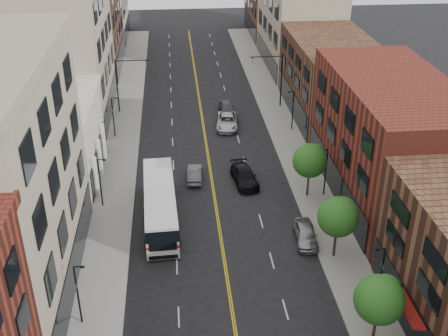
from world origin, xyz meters
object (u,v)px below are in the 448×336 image
object	(u,v)px
car_lane_a	(244,176)
car_lane_b	(227,121)
city_bus	(160,203)
car_parked_far	(306,234)
car_lane_c	(227,108)
car_lane_behind	(195,174)

from	to	relation	value
car_lane_a	car_lane_b	bearing A→B (deg)	84.08
car_lane_a	city_bus	bearing A→B (deg)	-151.49
car_parked_far	car_lane_c	xyz separation A→B (m)	(-4.02, 29.73, 0.02)
car_parked_far	car_lane_a	distance (m)	11.61
car_parked_far	car_lane_a	xyz separation A→B (m)	(-4.05, 10.88, 0.01)
car_lane_behind	car_lane_c	bearing A→B (deg)	-102.86
car_lane_a	car_parked_far	bearing A→B (deg)	-76.91
car_lane_a	car_lane_b	distance (m)	14.42
car_parked_far	car_lane_c	bearing A→B (deg)	101.83
city_bus	car_lane_b	bearing A→B (deg)	65.78
city_bus	car_lane_c	bearing A→B (deg)	68.58
city_bus	car_lane_b	size ratio (longest dim) A/B	2.23
car_parked_far	car_lane_behind	size ratio (longest dim) A/B	1.08
car_lane_b	car_lane_c	xyz separation A→B (m)	(0.38, 4.43, -0.01)
city_bus	car_lane_behind	bearing A→B (deg)	62.39
city_bus	car_lane_a	world-z (taller)	city_bus
car_parked_far	car_lane_a	size ratio (longest dim) A/B	0.84
city_bus	car_lane_behind	xyz separation A→B (m)	(3.54, 7.47, -1.22)
car_lane_behind	city_bus	bearing A→B (deg)	68.17
city_bus	car_lane_a	size ratio (longest dim) A/B	2.39
city_bus	car_lane_a	bearing A→B (deg)	33.55
car_parked_far	city_bus	bearing A→B (deg)	164.23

